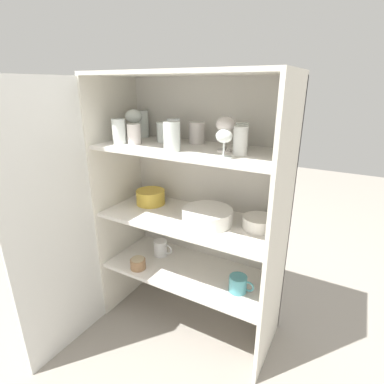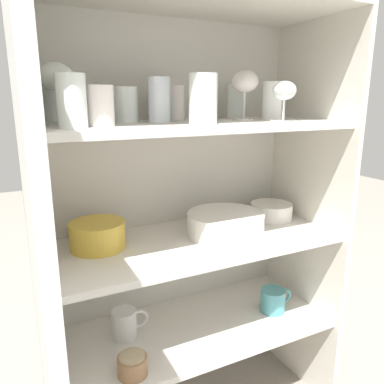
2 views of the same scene
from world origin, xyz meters
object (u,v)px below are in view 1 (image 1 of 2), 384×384
Objects in this scene: plate_stack_white at (207,216)px; storage_jar at (138,264)px; mixing_bowl_large at (151,196)px; coffee_mug_primary at (161,248)px; serving_bowl_small at (259,222)px.

plate_stack_white is 0.49m from storage_jar.
storage_jar is at bearing -79.58° from mixing_bowl_large.
plate_stack_white is at bearing -10.11° from mixing_bowl_large.
plate_stack_white is 1.53× the size of mixing_bowl_large.
coffee_mug_primary is 0.18m from storage_jar.
plate_stack_white is 0.24m from serving_bowl_small.
coffee_mug_primary is (-0.56, -0.01, -0.29)m from serving_bowl_small.
mixing_bowl_large reaches higher than storage_jar.
coffee_mug_primary reaches higher than storage_jar.
coffee_mug_primary is (-0.33, 0.06, -0.30)m from plate_stack_white.
storage_jar is at bearing -162.92° from serving_bowl_small.
serving_bowl_small reaches higher than storage_jar.
plate_stack_white is at bearing -164.04° from serving_bowl_small.
plate_stack_white is at bearing 17.81° from storage_jar.
mixing_bowl_large is 0.31m from coffee_mug_primary.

